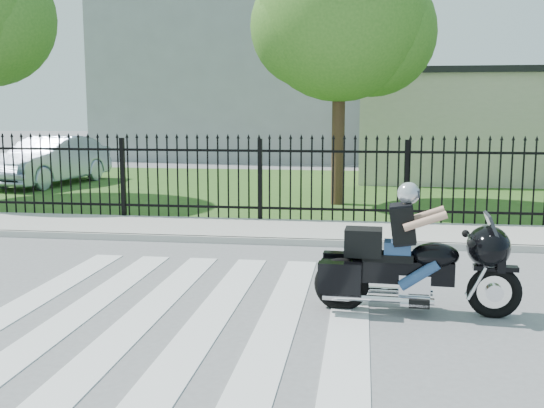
# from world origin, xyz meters

# --- Properties ---
(ground) EXTENTS (120.00, 120.00, 0.00)m
(ground) POSITION_xyz_m (0.00, 0.00, 0.00)
(ground) COLOR slate
(ground) RESTS_ON ground
(crosswalk) EXTENTS (5.00, 5.50, 0.01)m
(crosswalk) POSITION_xyz_m (0.00, 0.00, 0.01)
(crosswalk) COLOR silver
(crosswalk) RESTS_ON ground
(sidewalk) EXTENTS (40.00, 2.00, 0.12)m
(sidewalk) POSITION_xyz_m (0.00, 5.00, 0.06)
(sidewalk) COLOR #ADAAA3
(sidewalk) RESTS_ON ground
(curb) EXTENTS (40.00, 0.12, 0.12)m
(curb) POSITION_xyz_m (0.00, 4.00, 0.06)
(curb) COLOR #ADAAA3
(curb) RESTS_ON ground
(grass_strip) EXTENTS (40.00, 12.00, 0.02)m
(grass_strip) POSITION_xyz_m (0.00, 12.00, 0.01)
(grass_strip) COLOR #2D521C
(grass_strip) RESTS_ON ground
(iron_fence) EXTENTS (26.00, 0.04, 1.80)m
(iron_fence) POSITION_xyz_m (0.00, 6.00, 0.90)
(iron_fence) COLOR black
(iron_fence) RESTS_ON ground
(tree_mid) EXTENTS (4.20, 4.20, 6.78)m
(tree_mid) POSITION_xyz_m (1.50, 9.00, 4.67)
(tree_mid) COLOR #382316
(tree_mid) RESTS_ON ground
(building_low) EXTENTS (10.00, 6.00, 3.50)m
(building_low) POSITION_xyz_m (7.00, 16.00, 1.75)
(building_low) COLOR #B5AF96
(building_low) RESTS_ON ground
(building_low_roof) EXTENTS (10.20, 6.20, 0.20)m
(building_low_roof) POSITION_xyz_m (7.00, 16.00, 3.60)
(building_low_roof) COLOR black
(building_low_roof) RESTS_ON building_low
(building_tall) EXTENTS (15.00, 10.00, 12.00)m
(building_tall) POSITION_xyz_m (-3.00, 26.00, 6.00)
(building_tall) COLOR #92959A
(building_tall) RESTS_ON ground
(motorcycle_rider) EXTENTS (2.42, 0.79, 1.60)m
(motorcycle_rider) POSITION_xyz_m (2.70, 0.43, 0.65)
(motorcycle_rider) COLOR black
(motorcycle_rider) RESTS_ON ground
(parked_car) EXTENTS (2.38, 4.86, 1.54)m
(parked_car) POSITION_xyz_m (-7.74, 11.93, 0.79)
(parked_car) COLOR #A0AECA
(parked_car) RESTS_ON grass_strip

